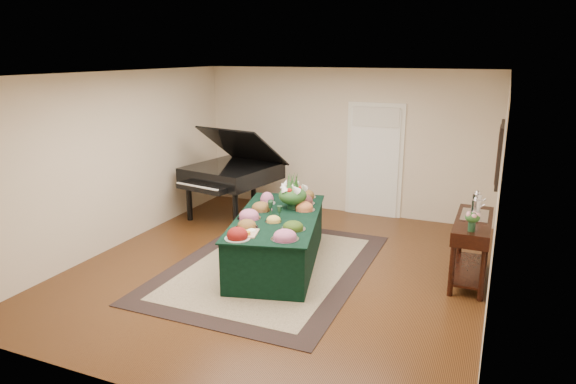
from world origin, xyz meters
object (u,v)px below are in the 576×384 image
at_px(buffet_table, 278,240).
at_px(floral_centerpiece, 293,192).
at_px(grand_piano, 232,173).
at_px(mahogany_sideboard, 473,233).

distance_m(buffet_table, floral_centerpiece, 0.75).
bearing_deg(buffet_table, grand_piano, 134.58).
xyz_separation_m(floral_centerpiece, grand_piano, (-1.72, 1.27, -0.14)).
relative_size(buffet_table, grand_piano, 1.38).
bearing_deg(floral_centerpiece, buffet_table, -97.98).
height_order(buffet_table, grand_piano, grand_piano).
height_order(buffet_table, mahogany_sideboard, mahogany_sideboard).
relative_size(floral_centerpiece, mahogany_sideboard, 0.32).
bearing_deg(floral_centerpiece, mahogany_sideboard, 1.93).
height_order(buffet_table, floral_centerpiece, floral_centerpiece).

